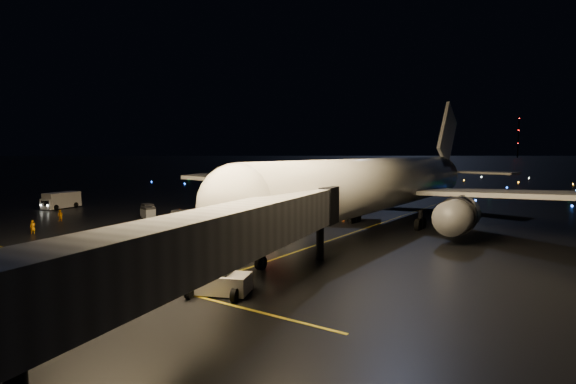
% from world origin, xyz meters
% --- Properties ---
extents(ground, '(2000.00, 2000.00, 0.00)m').
position_xyz_m(ground, '(0.00, 300.00, 0.00)').
color(ground, black).
rests_on(ground, ground).
extents(lane_centre, '(0.25, 80.00, 0.02)m').
position_xyz_m(lane_centre, '(12.00, 15.00, 0.01)').
color(lane_centre, gold).
rests_on(lane_centre, ground).
extents(lane_cross, '(60.00, 0.25, 0.02)m').
position_xyz_m(lane_cross, '(-5.00, -10.00, 0.01)').
color(lane_cross, gold).
rests_on(lane_cross, ground).
extents(jet_bridge, '(14.00, 58.00, 6.60)m').
position_xyz_m(jet_bridge, '(20.75, -24.50, 3.30)').
color(jet_bridge, '#A4A4A5').
rests_on(jet_bridge, ground).
extents(airliner, '(65.37, 62.16, 18.35)m').
position_xyz_m(airliner, '(13.39, 25.98, 9.18)').
color(airliner, white).
rests_on(airliner, ground).
extents(pushback_tug, '(4.62, 3.55, 1.96)m').
position_xyz_m(pushback_tug, '(14.60, -8.66, 0.98)').
color(pushback_tug, silver).
rests_on(pushback_tug, ground).
extents(belt_loader, '(6.12, 2.42, 2.89)m').
position_xyz_m(belt_loader, '(7.08, 7.09, 1.44)').
color(belt_loader, silver).
rests_on(belt_loader, ground).
extents(service_truck, '(3.69, 7.82, 2.77)m').
position_xyz_m(service_truck, '(-39.45, 10.61, 1.39)').
color(service_truck, silver).
rests_on(service_truck, ground).
extents(crew_a, '(0.68, 0.70, 1.61)m').
position_xyz_m(crew_a, '(-18.91, -4.45, 0.81)').
color(crew_a, orange).
rests_on(crew_a, ground).
extents(crew_b, '(0.95, 0.83, 1.65)m').
position_xyz_m(crew_b, '(-25.38, 2.45, 0.83)').
color(crew_b, orange).
rests_on(crew_b, ground).
extents(crew_c, '(0.60, 1.04, 1.67)m').
position_xyz_m(crew_c, '(-12.35, 12.42, 0.84)').
color(crew_c, orange).
rests_on(crew_c, ground).
extents(safety_cone_0, '(0.59, 0.59, 0.55)m').
position_xyz_m(safety_cone_0, '(5.51, 13.29, 0.28)').
color(safety_cone_0, orange).
rests_on(safety_cone_0, ground).
extents(safety_cone_1, '(0.46, 0.46, 0.51)m').
position_xyz_m(safety_cone_1, '(6.91, 24.89, 0.25)').
color(safety_cone_1, orange).
rests_on(safety_cone_1, ground).
extents(safety_cone_2, '(0.51, 0.51, 0.46)m').
position_xyz_m(safety_cone_2, '(1.72, 19.27, 0.23)').
color(safety_cone_2, orange).
rests_on(safety_cone_2, ground).
extents(safety_cone_3, '(0.48, 0.48, 0.50)m').
position_xyz_m(safety_cone_3, '(-18.65, 32.86, 0.25)').
color(safety_cone_3, orange).
rests_on(safety_cone_3, ground).
extents(radio_mast, '(1.80, 1.80, 64.00)m').
position_xyz_m(radio_mast, '(-60.00, 740.00, 32.00)').
color(radio_mast, black).
rests_on(radio_mast, ground).
extents(taxiway_lights, '(164.00, 92.00, 0.36)m').
position_xyz_m(taxiway_lights, '(0.00, 106.00, 0.18)').
color(taxiway_lights, black).
rests_on(taxiway_lights, ground).
extents(baggage_cart_0, '(2.62, 2.26, 1.87)m').
position_xyz_m(baggage_cart_0, '(-9.99, 16.74, 0.93)').
color(baggage_cart_0, slate).
rests_on(baggage_cart_0, ground).
extents(baggage_cart_1, '(2.35, 1.95, 1.72)m').
position_xyz_m(baggage_cart_1, '(-10.89, 11.13, 0.86)').
color(baggage_cart_1, slate).
rests_on(baggage_cart_1, ground).
extents(baggage_cart_2, '(2.38, 1.95, 1.76)m').
position_xyz_m(baggage_cart_2, '(-17.17, 10.76, 0.88)').
color(baggage_cart_2, slate).
rests_on(baggage_cart_2, ground).
extents(baggage_cart_3, '(2.32, 1.96, 1.67)m').
position_xyz_m(baggage_cart_3, '(-20.90, 13.67, 0.83)').
color(baggage_cart_3, slate).
rests_on(baggage_cart_3, ground).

